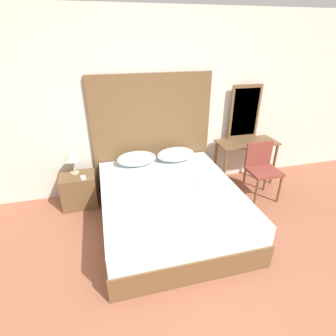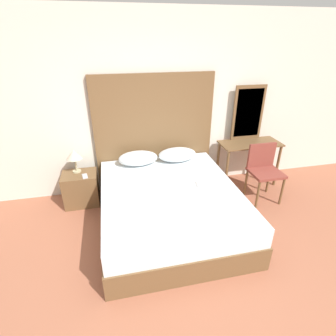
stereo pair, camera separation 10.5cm
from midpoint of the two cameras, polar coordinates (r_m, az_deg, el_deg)
name	(u,v)px [view 1 (the left image)]	position (r m, az deg, el deg)	size (l,w,h in m)	color
ground_plane	(212,315)	(2.82, 8.26, -29.16)	(16.00, 16.00, 0.00)	#9E5B42
wall_back	(153,107)	(4.12, -4.14, 13.15)	(10.00, 0.06, 2.70)	silver
bed	(170,207)	(3.55, -0.43, -8.43)	(1.77, 2.07, 0.56)	brown
headboard	(153,135)	(4.17, -4.10, 7.23)	(1.86, 0.05, 1.85)	brown
pillow_left	(137,159)	(4.00, -7.61, 2.02)	(0.59, 0.36, 0.20)	silver
pillow_right	(176,154)	(4.11, 0.93, 2.96)	(0.59, 0.36, 0.20)	silver
phone_on_bed	(199,184)	(3.51, 5.86, -3.46)	(0.09, 0.16, 0.01)	#B7B7BC
nightstand	(79,190)	(4.18, -19.41, -4.59)	(0.50, 0.39, 0.50)	brown
table_lamp	(72,156)	(4.02, -20.90, 2.36)	(0.23, 0.23, 0.36)	tan
phone_on_nightstand	(83,178)	(3.96, -18.69, -1.99)	(0.10, 0.16, 0.01)	#B7B7BC
vanity_desk	(246,149)	(4.59, 16.03, 3.92)	(1.00, 0.45, 0.75)	brown
vanity_mirror	(245,112)	(4.57, 15.73, 11.60)	(0.52, 0.03, 0.89)	brown
chair	(261,166)	(4.28, 19.01, 0.36)	(0.46, 0.43, 0.87)	brown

